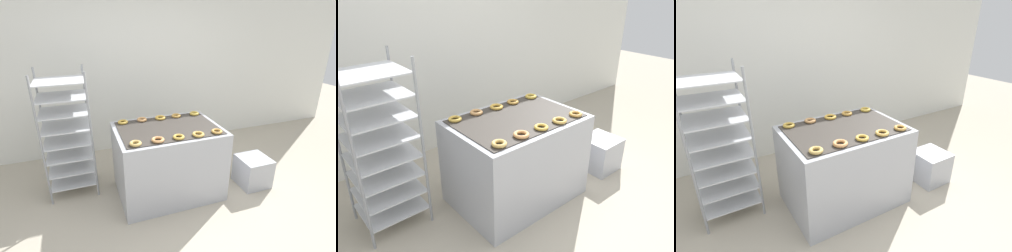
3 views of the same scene
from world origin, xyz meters
The scene contains 15 objects.
ground_plane centered at (0.00, 0.00, 0.00)m, with size 14.00×14.00×0.00m, color #B2A893.
wall_back centered at (0.00, 2.12, 1.40)m, with size 8.00×0.05×2.80m.
fryer_machine centered at (0.00, 0.68, 0.44)m, with size 1.22×0.86×0.87m.
baking_rack_cart centered at (-1.11, 1.13, 0.78)m, with size 0.56×0.50×1.53m.
glaze_bin centered at (1.10, 0.45, 0.19)m, with size 0.38×0.38×0.38m.
donut_near_leftmost centered at (-0.46, 0.37, 0.89)m, with size 0.12×0.12×0.03m, color tan.
donut_near_left centered at (-0.22, 0.37, 0.89)m, with size 0.13×0.13×0.03m, color tan.
donut_near_center centered at (0.01, 0.37, 0.89)m, with size 0.12×0.12×0.03m, color gold.
donut_near_right centered at (0.23, 0.36, 0.89)m, with size 0.13×0.13×0.03m, color gold.
donut_near_rightmost centered at (0.46, 0.36, 0.89)m, with size 0.12×0.12×0.03m, color gold.
donut_far_leftmost centered at (-0.47, 0.99, 0.89)m, with size 0.12×0.12×0.03m, color gold.
donut_far_left centered at (-0.23, 0.99, 0.89)m, with size 0.12×0.12×0.03m, color tan.
donut_far_center centered at (0.01, 0.98, 0.89)m, with size 0.13×0.13×0.03m, color gold.
donut_far_right centered at (0.22, 0.98, 0.89)m, with size 0.12×0.12×0.03m, color gold.
donut_far_rightmost centered at (0.47, 0.98, 0.89)m, with size 0.12×0.12×0.03m, color gold.
Camera 2 is at (-1.85, -1.37, 2.09)m, focal length 35.00 mm.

